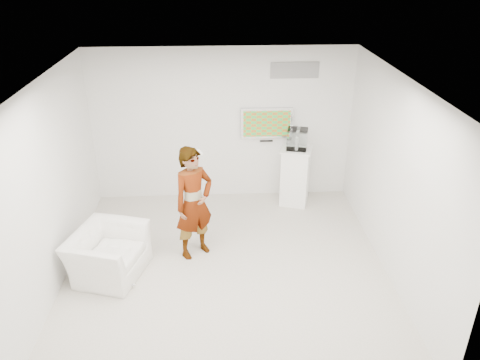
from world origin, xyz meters
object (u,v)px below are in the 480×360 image
(armchair, at_px, (108,254))
(floor_uplight, at_px, (304,190))
(tv, at_px, (267,123))
(pedestal, at_px, (295,176))
(person, at_px, (194,203))

(armchair, height_order, floor_uplight, armchair)
(floor_uplight, bearing_deg, tv, 172.71)
(pedestal, xyz_separation_m, floor_uplight, (0.24, 0.25, -0.46))
(armchair, height_order, pedestal, pedestal)
(tv, height_order, person, person)
(armchair, xyz_separation_m, pedestal, (3.22, 2.13, 0.22))
(pedestal, relative_size, floor_uplight, 4.67)
(armchair, distance_m, floor_uplight, 4.21)
(armchair, distance_m, pedestal, 3.87)
(armchair, bearing_deg, person, -53.45)
(pedestal, distance_m, floor_uplight, 0.58)
(tv, relative_size, floor_uplight, 4.02)
(person, relative_size, armchair, 1.68)
(person, height_order, floor_uplight, person)
(person, height_order, pedestal, person)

